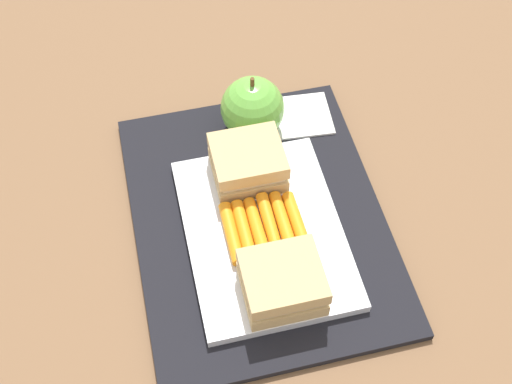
# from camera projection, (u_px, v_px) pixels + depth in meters

# --- Properties ---
(ground_plane) EXTENTS (2.40, 2.40, 0.00)m
(ground_plane) POSITION_uv_depth(u_px,v_px,m) (258.00, 222.00, 0.75)
(ground_plane) COLOR brown
(lunchbag_mat) EXTENTS (0.36, 0.28, 0.01)m
(lunchbag_mat) POSITION_uv_depth(u_px,v_px,m) (259.00, 219.00, 0.74)
(lunchbag_mat) COLOR black
(lunchbag_mat) RESTS_ON ground_plane
(food_tray) EXTENTS (0.23, 0.17, 0.01)m
(food_tray) POSITION_uv_depth(u_px,v_px,m) (264.00, 232.00, 0.72)
(food_tray) COLOR white
(food_tray) RESTS_ON lunchbag_mat
(sandwich_half_left) EXTENTS (0.07, 0.08, 0.04)m
(sandwich_half_left) POSITION_uv_depth(u_px,v_px,m) (282.00, 282.00, 0.65)
(sandwich_half_left) COLOR tan
(sandwich_half_left) RESTS_ON food_tray
(sandwich_half_right) EXTENTS (0.07, 0.08, 0.04)m
(sandwich_half_right) POSITION_uv_depth(u_px,v_px,m) (248.00, 163.00, 0.74)
(sandwich_half_right) COLOR tan
(sandwich_half_right) RESTS_ON food_tray
(carrot_sticks_bundle) EXTENTS (0.08, 0.09, 0.02)m
(carrot_sticks_bundle) POSITION_uv_depth(u_px,v_px,m) (263.00, 226.00, 0.71)
(carrot_sticks_bundle) COLOR orange
(carrot_sticks_bundle) RESTS_ON food_tray
(apple) EXTENTS (0.08, 0.08, 0.09)m
(apple) POSITION_uv_depth(u_px,v_px,m) (252.00, 108.00, 0.78)
(apple) COLOR #66B742
(apple) RESTS_ON lunchbag_mat
(paper_napkin) EXTENTS (0.08, 0.08, 0.00)m
(paper_napkin) POSITION_uv_depth(u_px,v_px,m) (303.00, 116.00, 0.83)
(paper_napkin) COLOR white
(paper_napkin) RESTS_ON lunchbag_mat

